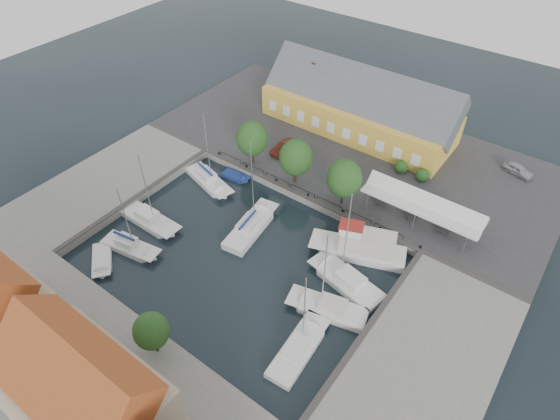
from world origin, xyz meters
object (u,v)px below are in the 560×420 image
at_px(car_red, 284,147).
at_px(west_boat_d, 130,248).
at_px(east_boat_c, 298,351).
at_px(trawler, 362,248).
at_px(center_sailboat, 251,228).
at_px(car_silver, 518,170).
at_px(east_boat_b, 329,310).
at_px(launch_sw, 102,261).
at_px(launch_nw, 235,177).
at_px(east_boat_a, 347,282).
at_px(warehouse, 356,106).
at_px(tent_canopy, 423,205).
at_px(west_boat_a, 209,181).
at_px(west_boat_c, 150,221).

bearing_deg(car_red, west_boat_d, -91.35).
height_order(car_red, east_boat_c, east_boat_c).
bearing_deg(trawler, center_sailboat, -160.45).
xyz_separation_m(car_silver, center_sailboat, (-22.34, -28.50, -1.31)).
distance_m(east_boat_b, west_boat_d, 23.55).
xyz_separation_m(east_boat_c, launch_sw, (-23.90, -3.68, -0.17)).
xyz_separation_m(east_boat_c, west_boat_d, (-22.83, -0.62, 0.01)).
xyz_separation_m(west_boat_d, launch_nw, (1.07, 17.12, -0.18)).
height_order(car_silver, east_boat_a, east_boat_a).
bearing_deg(east_boat_b, launch_sw, -158.63).
relative_size(trawler, west_boat_d, 1.12).
distance_m(east_boat_c, launch_sw, 24.18).
distance_m(center_sailboat, launch_nw, 10.37).
xyz_separation_m(warehouse, east_boat_c, (14.69, -35.90, -4.17)).
distance_m(tent_canopy, west_boat_d, 33.72).
height_order(car_silver, west_boat_d, west_boat_d).
height_order(car_silver, east_boat_c, east_boat_c).
relative_size(trawler, launch_nw, 2.67).
relative_size(car_red, center_sailboat, 0.35).
distance_m(west_boat_d, launch_sw, 3.24).
bearing_deg(west_boat_a, center_sailboat, -19.75).
bearing_deg(east_boat_a, launch_sw, -150.24).
distance_m(trawler, east_boat_a, 4.73).
relative_size(east_boat_b, east_boat_c, 1.07).
bearing_deg(east_boat_a, launch_nw, 162.42).
height_order(east_boat_a, launch_nw, east_boat_a).
bearing_deg(trawler, warehouse, 121.72).
relative_size(car_silver, east_boat_b, 0.35).
xyz_separation_m(west_boat_a, west_boat_c, (-0.38, -9.82, -0.01)).
distance_m(west_boat_a, west_boat_d, 14.24).
distance_m(east_boat_a, west_boat_d, 24.69).
bearing_deg(west_boat_c, east_boat_a, 14.07).
bearing_deg(east_boat_b, car_silver, 75.12).
distance_m(car_red, launch_sw, 28.23).
height_order(car_silver, car_red, car_red).
relative_size(center_sailboat, launch_sw, 2.33).
distance_m(car_silver, east_boat_b, 33.95).
distance_m(car_red, west_boat_d, 25.04).
distance_m(east_boat_a, east_boat_c, 9.75).
bearing_deg(west_boat_a, west_boat_d, -85.53).
bearing_deg(launch_sw, west_boat_d, 70.77).
bearing_deg(launch_nw, warehouse, 69.98).
distance_m(warehouse, east_boat_b, 33.86).
xyz_separation_m(car_silver, east_boat_a, (-9.01, -28.67, -1.41)).
xyz_separation_m(east_boat_a, east_boat_b, (0.30, -4.12, -0.00)).
bearing_deg(center_sailboat, launch_sw, -126.72).
relative_size(car_silver, launch_nw, 0.95).
xyz_separation_m(center_sailboat, west_boat_d, (-9.08, -10.54, -0.09)).
xyz_separation_m(car_silver, west_boat_c, (-32.91, -34.66, -1.41)).
bearing_deg(east_boat_a, tent_canopy, 79.27).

